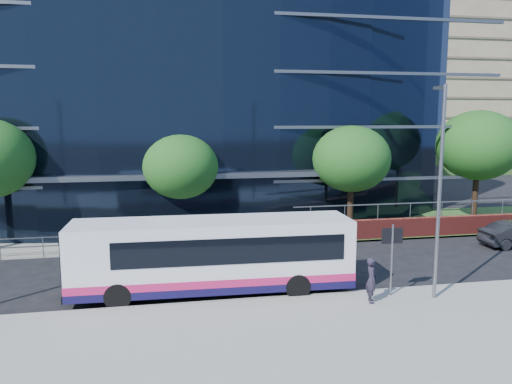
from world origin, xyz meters
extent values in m
plane|color=black|center=(0.00, 0.00, 0.00)|extent=(200.00, 200.00, 0.00)
cube|color=gray|center=(0.00, -5.00, 0.07)|extent=(80.00, 8.00, 0.15)
cube|color=gray|center=(0.00, -1.00, 0.08)|extent=(80.00, 0.25, 0.16)
cube|color=gold|center=(0.00, -0.80, 0.01)|extent=(80.00, 0.08, 0.01)
cube|color=gold|center=(0.00, -0.65, 0.01)|extent=(80.00, 0.08, 0.01)
cube|color=gray|center=(-6.00, 11.00, 0.05)|extent=(50.00, 8.00, 0.10)
cube|color=black|center=(-4.00, 24.00, 8.00)|extent=(38.00, 16.00, 16.00)
cube|color=#595E66|center=(-4.00, 9.50, 3.70)|extent=(22.00, 1.20, 0.30)
cube|color=slate|center=(-8.00, 7.00, 1.05)|extent=(24.00, 0.05, 0.05)
cube|color=slate|center=(-8.00, 7.00, 0.60)|extent=(24.00, 0.05, 0.05)
cylinder|color=slate|center=(-8.00, 7.00, 0.55)|extent=(0.04, 0.04, 1.10)
cube|color=#2D511E|center=(32.00, 56.00, 2.00)|extent=(60.00, 42.00, 4.00)
cube|color=gray|center=(32.00, 58.00, 17.00)|extent=(50.00, 12.00, 26.00)
cylinder|color=slate|center=(4.50, -1.60, 1.55)|extent=(0.08, 0.08, 2.80)
cube|color=black|center=(4.50, -1.58, 2.50)|extent=(0.85, 0.06, 0.60)
cylinder|color=black|center=(-3.00, 9.50, 1.43)|extent=(0.36, 0.36, 2.86)
ellipsoid|color=#144513|center=(-3.00, 9.50, 4.23)|extent=(4.29, 4.29, 3.65)
cylinder|color=black|center=(7.00, 9.00, 1.54)|extent=(0.36, 0.36, 3.08)
ellipsoid|color=#144513|center=(7.00, 9.00, 4.55)|extent=(4.62, 4.62, 3.93)
cylinder|color=black|center=(16.00, 10.00, 1.76)|extent=(0.36, 0.36, 3.52)
ellipsoid|color=#144513|center=(16.00, 10.00, 5.20)|extent=(5.28, 5.28, 4.49)
cylinder|color=black|center=(24.00, 40.00, 1.54)|extent=(0.36, 0.36, 3.08)
ellipsoid|color=#144513|center=(24.00, 40.00, 4.55)|extent=(4.62, 4.62, 3.93)
cylinder|color=black|center=(40.00, 42.00, 1.43)|extent=(0.36, 0.36, 2.86)
ellipsoid|color=#144513|center=(40.00, 42.00, 4.23)|extent=(4.29, 4.29, 3.65)
cylinder|color=slate|center=(6.00, -2.20, 4.15)|extent=(0.14, 0.14, 8.00)
cube|color=slate|center=(6.00, -1.85, 8.05)|extent=(0.15, 0.70, 0.12)
cube|color=silver|center=(-2.18, 0.30, 1.67)|extent=(11.01, 2.81, 2.64)
cube|color=#110D37|center=(-2.18, 0.30, 0.50)|extent=(11.03, 2.86, 0.30)
cube|color=#BF1B57|center=(-2.18, 0.30, 0.80)|extent=(11.03, 2.86, 0.30)
cube|color=black|center=(-1.59, 0.28, 2.04)|extent=(8.82, 2.79, 0.99)
cube|color=black|center=(-7.68, 0.46, 1.79)|extent=(0.14, 2.14, 1.54)
cube|color=black|center=(-7.69, 0.46, 2.71)|extent=(0.16, 2.04, 0.40)
cube|color=yellow|center=(-7.72, 0.71, 2.71)|extent=(0.07, 1.09, 0.22)
cube|color=black|center=(-7.68, 0.46, 0.45)|extent=(0.17, 2.39, 0.24)
cylinder|color=black|center=(-5.80, -0.72, 0.50)|extent=(1.00, 0.33, 0.99)
cylinder|color=black|center=(0.96, -0.92, 0.50)|extent=(1.00, 0.33, 0.99)
imported|color=#241E2D|center=(3.45, -2.17, 1.00)|extent=(0.52, 0.69, 1.71)
camera|label=1|loc=(-4.14, -18.81, 6.98)|focal=35.00mm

